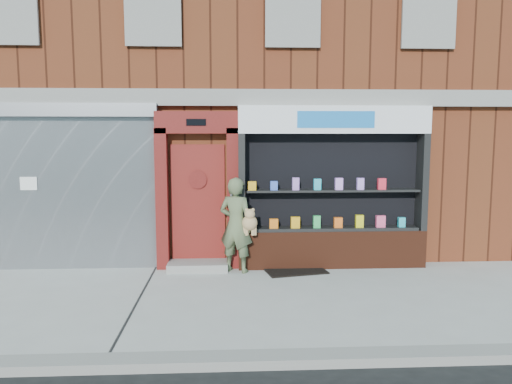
{
  "coord_description": "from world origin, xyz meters",
  "views": [
    {
      "loc": [
        -0.15,
        -7.31,
        2.53
      ],
      "look_at": [
        0.28,
        1.0,
        1.52
      ],
      "focal_mm": 35.0,
      "sensor_mm": 36.0,
      "label": 1
    }
  ],
  "objects": [
    {
      "name": "pharmacy_bay",
      "position": [
        1.75,
        1.81,
        1.37
      ],
      "size": [
        3.5,
        0.41,
        3.0
      ],
      "color": "#502213",
      "rests_on": "ground"
    },
    {
      "name": "ground",
      "position": [
        0.0,
        0.0,
        0.0
      ],
      "size": [
        80.0,
        80.0,
        0.0
      ],
      "primitive_type": "plane",
      "color": "#9E9E99",
      "rests_on": "ground"
    },
    {
      "name": "red_door_bay",
      "position": [
        -0.75,
        1.86,
        1.46
      ],
      "size": [
        1.52,
        0.58,
        2.9
      ],
      "color": "#55100E",
      "rests_on": "ground"
    },
    {
      "name": "doormat",
      "position": [
        1.02,
        1.55,
        0.01
      ],
      "size": [
        1.21,
        0.96,
        0.03
      ],
      "primitive_type": "cube",
      "rotation": [
        0.0,
        0.0,
        0.21
      ],
      "color": "black",
      "rests_on": "ground"
    },
    {
      "name": "shutter_bay",
      "position": [
        -3.0,
        1.93,
        1.72
      ],
      "size": [
        3.1,
        0.3,
        3.04
      ],
      "color": "gray",
      "rests_on": "ground"
    },
    {
      "name": "curb",
      "position": [
        0.0,
        -2.15,
        0.06
      ],
      "size": [
        60.0,
        0.3,
        0.12
      ],
      "primitive_type": "cube",
      "color": "gray",
      "rests_on": "ground"
    },
    {
      "name": "woman",
      "position": [
        -0.03,
        1.54,
        0.87
      ],
      "size": [
        0.75,
        0.63,
        1.73
      ],
      "color": "#546140",
      "rests_on": "ground"
    },
    {
      "name": "building",
      "position": [
        -0.0,
        5.99,
        4.0
      ],
      "size": [
        12.0,
        8.16,
        8.0
      ],
      "color": "#5C2715",
      "rests_on": "ground"
    }
  ]
}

